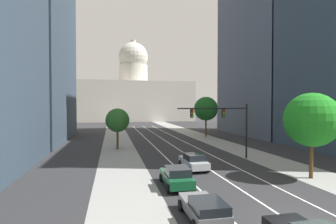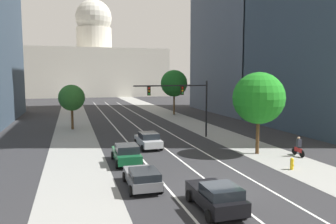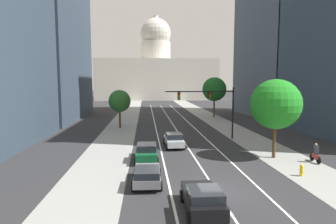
{
  "view_description": "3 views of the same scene",
  "coord_description": "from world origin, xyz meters",
  "px_view_note": "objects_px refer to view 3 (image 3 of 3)",
  "views": [
    {
      "loc": [
        -9.31,
        -11.75,
        6.2
      ],
      "look_at": [
        -1.86,
        23.26,
        5.38
      ],
      "focal_mm": 28.36,
      "sensor_mm": 36.0,
      "label": 1
    },
    {
      "loc": [
        -8.58,
        -17.99,
        7.0
      ],
      "look_at": [
        0.75,
        13.71,
        3.37
      ],
      "focal_mm": 35.34,
      "sensor_mm": 36.0,
      "label": 2
    },
    {
      "loc": [
        -4.53,
        -17.33,
        7.03
      ],
      "look_at": [
        -1.59,
        19.64,
        3.13
      ],
      "focal_mm": 30.34,
      "sensor_mm": 36.0,
      "label": 3
    }
  ],
  "objects_px": {
    "street_tree_far_right": "(276,104)",
    "car_gray": "(147,175)",
    "fire_hydrant": "(302,170)",
    "capitol_building": "(156,75)",
    "cyclist": "(316,153)",
    "car_green": "(147,152)",
    "traffic_signal_mast": "(211,102)",
    "car_black": "(203,199)",
    "street_tree_near_right": "(214,89)",
    "street_tree_mid_left": "(120,101)",
    "car_silver": "(174,140)"
  },
  "relations": [
    {
      "from": "car_green",
      "to": "street_tree_near_right",
      "type": "relative_size",
      "value": 0.55
    },
    {
      "from": "cyclist",
      "to": "car_black",
      "type": "bearing_deg",
      "value": 127.99
    },
    {
      "from": "street_tree_near_right",
      "to": "car_gray",
      "type": "bearing_deg",
      "value": -110.27
    },
    {
      "from": "car_gray",
      "to": "car_green",
      "type": "height_order",
      "value": "car_green"
    },
    {
      "from": "street_tree_far_right",
      "to": "car_gray",
      "type": "bearing_deg",
      "value": -152.64
    },
    {
      "from": "car_gray",
      "to": "street_tree_far_right",
      "type": "bearing_deg",
      "value": -61.74
    },
    {
      "from": "car_green",
      "to": "traffic_signal_mast",
      "type": "relative_size",
      "value": 0.52
    },
    {
      "from": "cyclist",
      "to": "capitol_building",
      "type": "bearing_deg",
      "value": 7.54
    },
    {
      "from": "car_gray",
      "to": "car_black",
      "type": "height_order",
      "value": "car_black"
    },
    {
      "from": "car_green",
      "to": "street_tree_mid_left",
      "type": "relative_size",
      "value": 0.75
    },
    {
      "from": "car_green",
      "to": "street_tree_near_right",
      "type": "distance_m",
      "value": 34.34
    },
    {
      "from": "car_silver",
      "to": "traffic_signal_mast",
      "type": "xyz_separation_m",
      "value": [
        4.99,
        3.87,
        3.85
      ]
    },
    {
      "from": "car_green",
      "to": "fire_hydrant",
      "type": "xyz_separation_m",
      "value": [
        11.59,
        -5.3,
        -0.34
      ]
    },
    {
      "from": "traffic_signal_mast",
      "to": "street_tree_near_right",
      "type": "height_order",
      "value": "street_tree_near_right"
    },
    {
      "from": "street_tree_near_right",
      "to": "street_tree_mid_left",
      "type": "bearing_deg",
      "value": -145.52
    },
    {
      "from": "traffic_signal_mast",
      "to": "street_tree_mid_left",
      "type": "height_order",
      "value": "traffic_signal_mast"
    },
    {
      "from": "street_tree_near_right",
      "to": "car_silver",
      "type": "bearing_deg",
      "value": -112.56
    },
    {
      "from": "cyclist",
      "to": "street_tree_near_right",
      "type": "xyz_separation_m",
      "value": [
        -1.03,
        32.99,
        4.78
      ]
    },
    {
      "from": "car_gray",
      "to": "traffic_signal_mast",
      "type": "distance_m",
      "value": 17.58
    },
    {
      "from": "street_tree_mid_left",
      "to": "street_tree_near_right",
      "type": "xyz_separation_m",
      "value": [
        17.81,
        12.23,
        1.49
      ]
    },
    {
      "from": "car_black",
      "to": "street_tree_near_right",
      "type": "relative_size",
      "value": 0.52
    },
    {
      "from": "car_black",
      "to": "traffic_signal_mast",
      "type": "xyz_separation_m",
      "value": [
        4.99,
        19.61,
        3.86
      ]
    },
    {
      "from": "street_tree_far_right",
      "to": "capitol_building",
      "type": "bearing_deg",
      "value": 94.37
    },
    {
      "from": "car_gray",
      "to": "street_tree_mid_left",
      "type": "distance_m",
      "value": 25.59
    },
    {
      "from": "capitol_building",
      "to": "street_tree_far_right",
      "type": "distance_m",
      "value": 97.15
    },
    {
      "from": "capitol_building",
      "to": "fire_hydrant",
      "type": "bearing_deg",
      "value": -86.0
    },
    {
      "from": "car_green",
      "to": "car_black",
      "type": "bearing_deg",
      "value": -163.78
    },
    {
      "from": "traffic_signal_mast",
      "to": "car_gray",
      "type": "bearing_deg",
      "value": -117.72
    },
    {
      "from": "fire_hydrant",
      "to": "capitol_building",
      "type": "bearing_deg",
      "value": 94.0
    },
    {
      "from": "capitol_building",
      "to": "car_black",
      "type": "relative_size",
      "value": 11.47
    },
    {
      "from": "traffic_signal_mast",
      "to": "street_tree_far_right",
      "type": "xyz_separation_m",
      "value": [
        3.88,
        -9.04,
        0.37
      ]
    },
    {
      "from": "car_gray",
      "to": "street_tree_near_right",
      "type": "bearing_deg",
      "value": -19.38
    },
    {
      "from": "car_black",
      "to": "street_tree_far_right",
      "type": "relative_size",
      "value": 0.57
    },
    {
      "from": "car_green",
      "to": "street_tree_far_right",
      "type": "xyz_separation_m",
      "value": [
        11.85,
        -0.05,
        4.22
      ]
    },
    {
      "from": "car_black",
      "to": "street_tree_far_right",
      "type": "distance_m",
      "value": 14.45
    },
    {
      "from": "capitol_building",
      "to": "street_tree_mid_left",
      "type": "relative_size",
      "value": 8.13
    },
    {
      "from": "car_green",
      "to": "cyclist",
      "type": "bearing_deg",
      "value": -96.76
    },
    {
      "from": "street_tree_near_right",
      "to": "traffic_signal_mast",
      "type": "bearing_deg",
      "value": -104.7
    },
    {
      "from": "car_silver",
      "to": "fire_hydrant",
      "type": "height_order",
      "value": "car_silver"
    },
    {
      "from": "car_gray",
      "to": "cyclist",
      "type": "bearing_deg",
      "value": -72.97
    },
    {
      "from": "street_tree_mid_left",
      "to": "street_tree_far_right",
      "type": "relative_size",
      "value": 0.8
    },
    {
      "from": "fire_hydrant",
      "to": "street_tree_near_right",
      "type": "relative_size",
      "value": 0.11
    },
    {
      "from": "fire_hydrant",
      "to": "street_tree_far_right",
      "type": "distance_m",
      "value": 6.95
    },
    {
      "from": "car_gray",
      "to": "fire_hydrant",
      "type": "relative_size",
      "value": 4.53
    },
    {
      "from": "cyclist",
      "to": "street_tree_near_right",
      "type": "relative_size",
      "value": 0.21
    },
    {
      "from": "car_black",
      "to": "street_tree_far_right",
      "type": "xyz_separation_m",
      "value": [
        8.88,
        10.58,
        4.24
      ]
    },
    {
      "from": "car_gray",
      "to": "car_silver",
      "type": "bearing_deg",
      "value": -13.86
    },
    {
      "from": "car_green",
      "to": "street_tree_mid_left",
      "type": "distance_m",
      "value": 19.57
    },
    {
      "from": "street_tree_near_right",
      "to": "street_tree_far_right",
      "type": "distance_m",
      "value": 31.2
    },
    {
      "from": "street_tree_mid_left",
      "to": "street_tree_far_right",
      "type": "distance_m",
      "value": 24.72
    }
  ]
}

